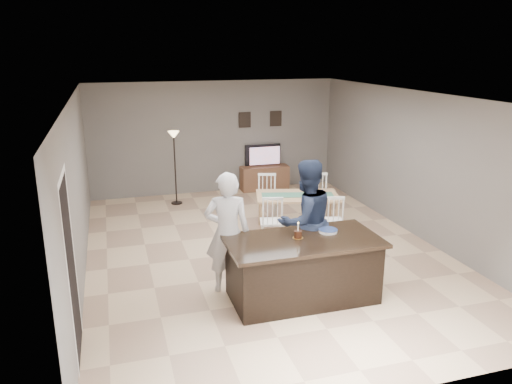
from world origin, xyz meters
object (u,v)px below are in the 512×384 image
object	(u,v)px
plate_stack	(328,231)
woman	(227,233)
floor_lamp	(174,148)
birthday_cake	(298,234)
tv_console	(265,178)
kitchen_island	(303,269)
television	(264,155)
dining_table	(297,201)
man	(306,221)

from	to	relation	value
plate_stack	woman	bearing A→B (deg)	164.03
floor_lamp	birthday_cake	bearing A→B (deg)	-78.18
tv_console	floor_lamp	bearing A→B (deg)	-166.51
floor_lamp	kitchen_island	bearing A→B (deg)	-77.71
television	floor_lamp	bearing A→B (deg)	15.13
kitchen_island	birthday_cake	distance (m)	0.51
television	dining_table	bearing A→B (deg)	84.55
tv_console	floor_lamp	xyz separation A→B (m)	(-2.29, -0.55, 1.00)
tv_console	woman	world-z (taller)	woman
kitchen_island	woman	size ratio (longest dim) A/B	1.20
tv_console	dining_table	xyz separation A→B (m)	(-0.29, -3.02, 0.31)
kitchen_island	tv_console	xyz separation A→B (m)	(1.20, 5.57, -0.15)
woman	plate_stack	xyz separation A→B (m)	(1.39, -0.40, 0.02)
tv_console	television	xyz separation A→B (m)	(0.00, 0.07, 0.56)
birthday_cake	dining_table	world-z (taller)	birthday_cake
kitchen_island	man	bearing A→B (deg)	65.16
tv_console	television	size ratio (longest dim) A/B	1.31
birthday_cake	plate_stack	bearing A→B (deg)	9.78
kitchen_island	plate_stack	size ratio (longest dim) A/B	7.83
kitchen_island	television	bearing A→B (deg)	77.99
kitchen_island	television	size ratio (longest dim) A/B	2.35
plate_stack	dining_table	world-z (taller)	dining_table
kitchen_island	birthday_cake	xyz separation A→B (m)	(-0.06, 0.07, 0.50)
television	man	bearing A→B (deg)	79.48
plate_stack	kitchen_island	bearing A→B (deg)	-160.90
television	woman	xyz separation A→B (m)	(-2.15, -5.09, 0.03)
kitchen_island	plate_stack	bearing A→B (deg)	19.10
tv_console	plate_stack	size ratio (longest dim) A/B	4.37
dining_table	woman	bearing A→B (deg)	-118.34
man	floor_lamp	distance (m)	4.68
man	dining_table	bearing A→B (deg)	-119.95
dining_table	birthday_cake	bearing A→B (deg)	-96.66
television	kitchen_island	bearing A→B (deg)	77.99
woman	plate_stack	world-z (taller)	woman
television	man	xyz separation A→B (m)	(-0.95, -5.09, 0.08)
tv_console	dining_table	distance (m)	3.05
kitchen_island	birthday_cake	bearing A→B (deg)	130.20
television	plate_stack	xyz separation A→B (m)	(-0.76, -5.49, 0.06)
woman	man	world-z (taller)	man
television	birthday_cake	bearing A→B (deg)	77.30
tv_console	woman	size ratio (longest dim) A/B	0.67
tv_console	woman	distance (m)	5.49
woman	man	distance (m)	1.21
floor_lamp	tv_console	bearing A→B (deg)	13.49
man	floor_lamp	bearing A→B (deg)	-85.15
man	birthday_cake	xyz separation A→B (m)	(-0.31, -0.48, 0.01)
kitchen_island	television	distance (m)	5.78
kitchen_island	floor_lamp	xyz separation A→B (m)	(-1.09, 5.02, 0.84)
tv_console	birthday_cake	xyz separation A→B (m)	(-1.26, -5.50, 0.65)
woman	floor_lamp	world-z (taller)	woman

